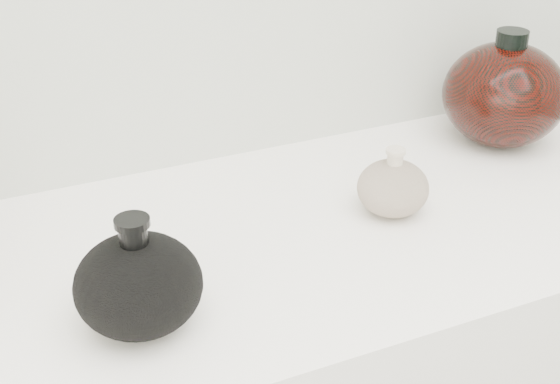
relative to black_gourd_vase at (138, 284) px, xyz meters
name	(u,v)px	position (x,y,z in m)	size (l,w,h in m)	color
black_gourd_vase	(138,284)	(0.00, 0.00, 0.00)	(0.18, 0.18, 0.14)	black
cream_gourd_vase	(393,187)	(0.38, 0.10, -0.02)	(0.12, 0.12, 0.10)	beige
right_round_pot	(504,94)	(0.66, 0.23, 0.03)	(0.25, 0.25, 0.19)	black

